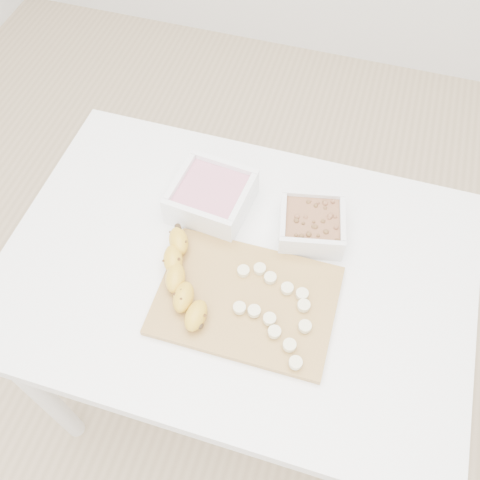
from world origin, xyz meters
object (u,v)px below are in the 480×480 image
(bowl_granola, at_px, (312,225))
(bowl_yogurt, at_px, (211,196))
(banana, at_px, (184,280))
(table, at_px, (236,288))
(cutting_board, at_px, (246,300))

(bowl_granola, bearing_deg, bowl_yogurt, 178.54)
(bowl_granola, distance_m, banana, 0.30)
(table, distance_m, cutting_board, 0.13)
(bowl_yogurt, relative_size, cutting_board, 0.50)
(bowl_yogurt, xyz_separation_m, banana, (0.01, -0.22, -0.00))
(banana, bearing_deg, bowl_granola, 24.18)
(bowl_yogurt, height_order, cutting_board, bowl_yogurt)
(bowl_yogurt, xyz_separation_m, cutting_board, (0.14, -0.21, -0.03))
(table, height_order, bowl_yogurt, bowl_yogurt)
(table, height_order, bowl_granola, bowl_granola)
(table, relative_size, bowl_granola, 6.14)
(bowl_yogurt, height_order, banana, bowl_yogurt)
(cutting_board, bearing_deg, bowl_yogurt, 124.28)
(cutting_board, bearing_deg, bowl_granola, 66.76)
(banana, bearing_deg, table, 23.03)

